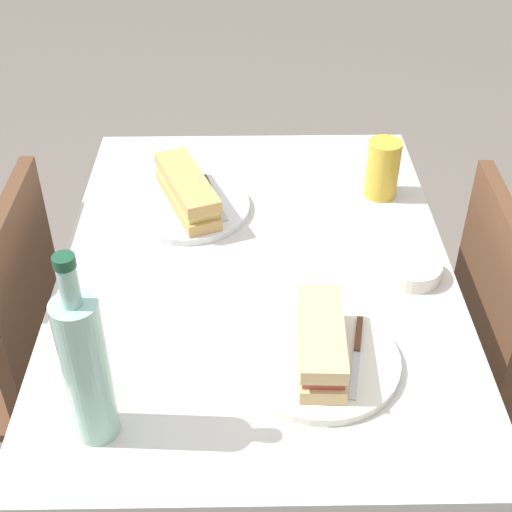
{
  "coord_description": "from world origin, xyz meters",
  "views": [
    {
      "loc": [
        1.06,
        -0.02,
        1.56
      ],
      "look_at": [
        0.0,
        0.0,
        0.75
      ],
      "focal_mm": 49.86,
      "sensor_mm": 36.0,
      "label": 1
    }
  ],
  "objects_px": {
    "plate_near": "(319,360)",
    "dining_table": "(256,314)",
    "baguette_sandwich_far": "(187,190)",
    "knife_near": "(357,351)",
    "knife_far": "(213,194)",
    "baguette_sandwich_near": "(321,342)",
    "olive_bowl": "(412,270)",
    "plate_far": "(188,207)",
    "beer_glass": "(383,169)",
    "water_bottle": "(86,367)"
  },
  "relations": [
    {
      "from": "plate_far",
      "to": "water_bottle",
      "type": "height_order",
      "value": "water_bottle"
    },
    {
      "from": "knife_far",
      "to": "olive_bowl",
      "type": "xyz_separation_m",
      "value": [
        0.26,
        0.38,
        -0.0
      ]
    },
    {
      "from": "dining_table",
      "to": "olive_bowl",
      "type": "distance_m",
      "value": 0.32
    },
    {
      "from": "baguette_sandwich_near",
      "to": "knife_far",
      "type": "bearing_deg",
      "value": -158.88
    },
    {
      "from": "dining_table",
      "to": "beer_glass",
      "type": "distance_m",
      "value": 0.41
    },
    {
      "from": "knife_near",
      "to": "knife_far",
      "type": "relative_size",
      "value": 1.02
    },
    {
      "from": "dining_table",
      "to": "baguette_sandwich_far",
      "type": "distance_m",
      "value": 0.29
    },
    {
      "from": "knife_near",
      "to": "dining_table",
      "type": "bearing_deg",
      "value": -147.96
    },
    {
      "from": "water_bottle",
      "to": "knife_near",
      "type": "bearing_deg",
      "value": 108.98
    },
    {
      "from": "baguette_sandwich_near",
      "to": "knife_far",
      "type": "xyz_separation_m",
      "value": [
        -0.48,
        -0.19,
        -0.03
      ]
    },
    {
      "from": "dining_table",
      "to": "knife_near",
      "type": "height_order",
      "value": "knife_near"
    },
    {
      "from": "plate_near",
      "to": "dining_table",
      "type": "bearing_deg",
      "value": -159.51
    },
    {
      "from": "plate_far",
      "to": "knife_near",
      "type": "bearing_deg",
      "value": 34.01
    },
    {
      "from": "plate_near",
      "to": "olive_bowl",
      "type": "xyz_separation_m",
      "value": [
        -0.22,
        0.19,
        0.01
      ]
    },
    {
      "from": "plate_near",
      "to": "water_bottle",
      "type": "xyz_separation_m",
      "value": [
        0.13,
        -0.33,
        0.12
      ]
    },
    {
      "from": "plate_near",
      "to": "beer_glass",
      "type": "height_order",
      "value": "beer_glass"
    },
    {
      "from": "knife_far",
      "to": "olive_bowl",
      "type": "relative_size",
      "value": 1.64
    },
    {
      "from": "water_bottle",
      "to": "baguette_sandwich_near",
      "type": "bearing_deg",
      "value": 110.79
    },
    {
      "from": "olive_bowl",
      "to": "baguette_sandwich_far",
      "type": "bearing_deg",
      "value": -118.07
    },
    {
      "from": "baguette_sandwich_near",
      "to": "water_bottle",
      "type": "distance_m",
      "value": 0.36
    },
    {
      "from": "knife_near",
      "to": "water_bottle",
      "type": "bearing_deg",
      "value": -71.02
    },
    {
      "from": "baguette_sandwich_near",
      "to": "plate_near",
      "type": "bearing_deg",
      "value": 0.0
    },
    {
      "from": "baguette_sandwich_near",
      "to": "knife_far",
      "type": "height_order",
      "value": "baguette_sandwich_near"
    },
    {
      "from": "knife_near",
      "to": "beer_glass",
      "type": "xyz_separation_m",
      "value": [
        -0.5,
        0.11,
        0.05
      ]
    },
    {
      "from": "knife_near",
      "to": "knife_far",
      "type": "distance_m",
      "value": 0.53
    },
    {
      "from": "knife_far",
      "to": "olive_bowl",
      "type": "distance_m",
      "value": 0.46
    },
    {
      "from": "knife_near",
      "to": "olive_bowl",
      "type": "distance_m",
      "value": 0.25
    },
    {
      "from": "beer_glass",
      "to": "plate_near",
      "type": "bearing_deg",
      "value": -19.15
    },
    {
      "from": "dining_table",
      "to": "plate_far",
      "type": "relative_size",
      "value": 4.02
    },
    {
      "from": "beer_glass",
      "to": "water_bottle",
      "type": "bearing_deg",
      "value": -38.85
    },
    {
      "from": "knife_near",
      "to": "water_bottle",
      "type": "distance_m",
      "value": 0.43
    },
    {
      "from": "baguette_sandwich_near",
      "to": "baguette_sandwich_far",
      "type": "relative_size",
      "value": 0.82
    },
    {
      "from": "baguette_sandwich_far",
      "to": "plate_near",
      "type": "bearing_deg",
      "value": 27.8
    },
    {
      "from": "knife_near",
      "to": "olive_bowl",
      "type": "xyz_separation_m",
      "value": [
        -0.21,
        0.13,
        -0.0
      ]
    },
    {
      "from": "dining_table",
      "to": "knife_far",
      "type": "height_order",
      "value": "knife_far"
    },
    {
      "from": "dining_table",
      "to": "baguette_sandwich_near",
      "type": "distance_m",
      "value": 0.33
    },
    {
      "from": "water_bottle",
      "to": "beer_glass",
      "type": "relative_size",
      "value": 2.5
    },
    {
      "from": "knife_far",
      "to": "beer_glass",
      "type": "xyz_separation_m",
      "value": [
        -0.02,
        0.36,
        0.05
      ]
    },
    {
      "from": "beer_glass",
      "to": "dining_table",
      "type": "bearing_deg",
      "value": -48.17
    },
    {
      "from": "baguette_sandwich_near",
      "to": "knife_near",
      "type": "relative_size",
      "value": 1.13
    },
    {
      "from": "knife_near",
      "to": "knife_far",
      "type": "bearing_deg",
      "value": -152.48
    },
    {
      "from": "plate_far",
      "to": "baguette_sandwich_far",
      "type": "distance_m",
      "value": 0.04
    },
    {
      "from": "dining_table",
      "to": "olive_bowl",
      "type": "xyz_separation_m",
      "value": [
        0.04,
        0.29,
        0.14
      ]
    },
    {
      "from": "knife_far",
      "to": "beer_glass",
      "type": "relative_size",
      "value": 1.39
    },
    {
      "from": "olive_bowl",
      "to": "baguette_sandwich_near",
      "type": "bearing_deg",
      "value": -40.78
    },
    {
      "from": "knife_far",
      "to": "olive_bowl",
      "type": "bearing_deg",
      "value": 55.38
    },
    {
      "from": "knife_near",
      "to": "plate_far",
      "type": "relative_size",
      "value": 0.69
    },
    {
      "from": "olive_bowl",
      "to": "knife_far",
      "type": "bearing_deg",
      "value": -124.62
    },
    {
      "from": "plate_near",
      "to": "baguette_sandwich_far",
      "type": "bearing_deg",
      "value": -152.2
    },
    {
      "from": "plate_near",
      "to": "knife_far",
      "type": "distance_m",
      "value": 0.51
    }
  ]
}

